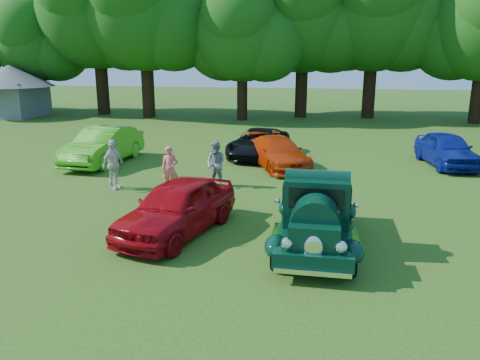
% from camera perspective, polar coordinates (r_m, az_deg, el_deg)
% --- Properties ---
extents(ground, '(120.00, 120.00, 0.00)m').
position_cam_1_polar(ground, '(12.26, 2.10, -6.45)').
color(ground, '#274F12').
rests_on(ground, ground).
extents(hero_pickup, '(2.09, 4.49, 1.76)m').
position_cam_1_polar(hero_pickup, '(11.37, 9.26, -4.27)').
color(hero_pickup, black).
rests_on(hero_pickup, ground).
extents(red_convertible, '(2.65, 4.42, 1.41)m').
position_cam_1_polar(red_convertible, '(12.13, -7.68, -3.28)').
color(red_convertible, '#9D060D').
rests_on(red_convertible, ground).
extents(back_car_lime, '(1.88, 4.76, 1.54)m').
position_cam_1_polar(back_car_lime, '(20.89, -16.32, 4.04)').
color(back_car_lime, '#3BAA16').
rests_on(back_car_lime, ground).
extents(back_car_black, '(2.67, 4.80, 1.27)m').
position_cam_1_polar(back_car_black, '(21.48, 2.30, 4.53)').
color(back_car_black, black).
rests_on(back_car_black, ground).
extents(back_car_orange, '(3.42, 4.59, 1.24)m').
position_cam_1_polar(back_car_orange, '(19.39, 4.67, 3.34)').
color(back_car_orange, '#BC2F06').
rests_on(back_car_orange, ground).
extents(back_car_blue, '(2.25, 4.32, 1.40)m').
position_cam_1_polar(back_car_blue, '(21.44, 23.88, 3.44)').
color(back_car_blue, navy).
rests_on(back_car_blue, ground).
extents(spectator_pink, '(0.63, 0.49, 1.54)m').
position_cam_1_polar(spectator_pink, '(15.99, -8.55, 1.34)').
color(spectator_pink, '#E8625F').
rests_on(spectator_pink, ground).
extents(spectator_grey, '(0.95, 0.85, 1.61)m').
position_cam_1_polar(spectator_grey, '(16.36, -2.92, 1.91)').
color(spectator_grey, gray).
rests_on(spectator_grey, ground).
extents(spectator_white, '(0.66, 1.09, 1.73)m').
position_cam_1_polar(spectator_white, '(16.65, -15.22, 1.84)').
color(spectator_white, beige).
rests_on(spectator_white, ground).
extents(gazebo, '(6.40, 6.40, 3.90)m').
position_cam_1_polar(gazebo, '(40.09, -26.15, 10.34)').
color(gazebo, slate).
rests_on(gazebo, ground).
extents(tree_line, '(63.77, 11.18, 12.42)m').
position_cam_1_polar(tree_line, '(35.40, 7.72, 18.82)').
color(tree_line, black).
rests_on(tree_line, ground).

